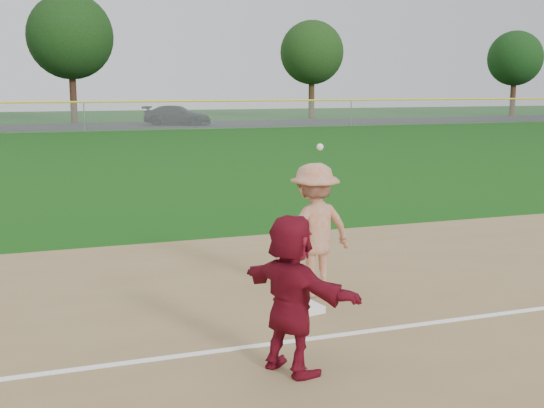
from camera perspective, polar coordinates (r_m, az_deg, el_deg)
name	(u,v)px	position (r m, az deg, el deg)	size (l,w,h in m)	color
ground	(309,317)	(9.29, 3.11, -9.43)	(160.00, 160.00, 0.00)	#11440D
foul_line	(334,336)	(8.59, 5.18, -10.92)	(60.00, 0.10, 0.01)	white
parking_asphalt	(79,127)	(54.29, -15.84, 6.25)	(120.00, 10.00, 0.01)	black
first_base	(304,308)	(9.43, 2.71, -8.70)	(0.42, 0.42, 0.09)	white
base_runner	(291,294)	(7.30, 1.61, -7.54)	(1.61, 0.51, 1.73)	maroon
car_right	(177,115)	(54.76, -7.92, 7.37)	(2.15, 5.28, 1.53)	black
first_base_play	(314,230)	(9.95, 3.56, -2.17)	(1.38, 1.01, 2.28)	#9E9FA1
outfield_fence	(84,102)	(48.23, -15.49, 8.19)	(110.00, 0.12, 110.00)	#999EA0
tree_2	(70,36)	(59.83, -16.52, 13.29)	(7.00, 7.00, 10.58)	#311D11
tree_3	(312,53)	(66.04, 3.36, 12.53)	(6.00, 6.00, 9.19)	#332412
tree_4	(515,59)	(75.95, 19.67, 11.39)	(5.60, 5.60, 8.67)	#372114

